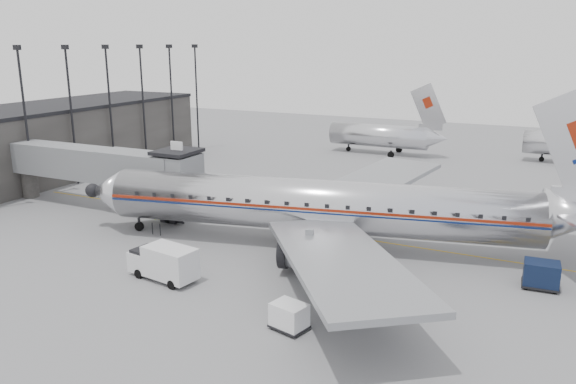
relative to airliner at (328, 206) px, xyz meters
name	(u,v)px	position (x,y,z in m)	size (l,w,h in m)	color
ground	(245,248)	(-5.59, -3.17, -3.27)	(160.00, 160.00, 0.00)	slate
terminal	(34,144)	(-39.59, 6.83, 0.73)	(12.00, 46.00, 8.00)	#33312F
apron_line	(311,231)	(-2.59, 2.83, -3.26)	(0.15, 60.00, 0.01)	gold
jet_bridge	(109,167)	(-22.25, 0.50, 0.91)	(21.00, 6.20, 7.10)	#5D6062
floodlight_masts	(91,107)	(-33.09, 9.83, 5.10)	(0.90, 42.25, 15.25)	black
distant_aircraft_near	(380,135)	(-7.38, 38.83, -0.53)	(16.39, 3.20, 10.26)	silver
airliner	(328,206)	(0.00, 0.00, 0.00)	(40.61, 37.25, 12.99)	silver
service_van	(163,262)	(-7.60, -10.56, -2.03)	(5.26, 2.66, 2.37)	silver
baggage_cart_navy	(541,274)	(15.34, -1.17, -2.32)	(2.37, 1.86, 1.78)	black
baggage_cart_white	(289,316)	(2.99, -13.17, -2.45)	(2.27, 1.94, 1.54)	silver
ramp_worker	(157,210)	(-16.43, -0.17, -2.42)	(0.62, 0.41, 1.70)	#A9CE18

